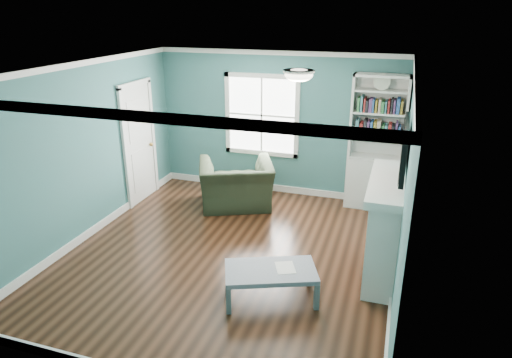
% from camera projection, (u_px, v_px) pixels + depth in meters
% --- Properties ---
extents(floor, '(5.00, 5.00, 0.00)m').
position_uv_depth(floor, '(230.00, 253.00, 6.51)').
color(floor, black).
rests_on(floor, ground).
extents(room_walls, '(5.00, 5.00, 5.00)m').
position_uv_depth(room_walls, '(227.00, 147.00, 5.95)').
color(room_walls, '#387674').
rests_on(room_walls, ground).
extents(trim, '(4.50, 5.00, 2.60)m').
position_uv_depth(trim, '(228.00, 172.00, 6.08)').
color(trim, white).
rests_on(trim, ground).
extents(window, '(1.40, 0.06, 1.50)m').
position_uv_depth(window, '(262.00, 115.00, 8.30)').
color(window, white).
rests_on(window, room_walls).
extents(bookshelf, '(0.90, 0.35, 2.31)m').
position_uv_depth(bookshelf, '(375.00, 157.00, 7.72)').
color(bookshelf, silver).
rests_on(bookshelf, ground).
extents(fireplace, '(0.44, 1.58, 1.30)m').
position_uv_depth(fireplace, '(385.00, 228.00, 5.87)').
color(fireplace, black).
rests_on(fireplace, ground).
extents(tv, '(0.06, 1.10, 0.65)m').
position_uv_depth(tv, '(405.00, 148.00, 5.45)').
color(tv, black).
rests_on(tv, fireplace).
extents(door, '(0.12, 0.98, 2.17)m').
position_uv_depth(door, '(139.00, 142.00, 8.02)').
color(door, silver).
rests_on(door, ground).
extents(ceiling_fixture, '(0.38, 0.38, 0.15)m').
position_uv_depth(ceiling_fixture, '(299.00, 74.00, 5.44)').
color(ceiling_fixture, white).
rests_on(ceiling_fixture, room_walls).
extents(light_switch, '(0.08, 0.01, 0.12)m').
position_uv_depth(light_switch, '(202.00, 124.00, 8.73)').
color(light_switch, white).
rests_on(light_switch, room_walls).
extents(recliner, '(1.46, 1.23, 1.08)m').
position_uv_depth(recliner, '(236.00, 177.00, 7.89)').
color(recliner, black).
rests_on(recliner, ground).
extents(coffee_table, '(1.22, 0.95, 0.39)m').
position_uv_depth(coffee_table, '(271.00, 273.00, 5.42)').
color(coffee_table, '#4B555A').
rests_on(coffee_table, ground).
extents(paper_sheet, '(0.31, 0.35, 0.00)m').
position_uv_depth(paper_sheet, '(285.00, 267.00, 5.43)').
color(paper_sheet, white).
rests_on(paper_sheet, coffee_table).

